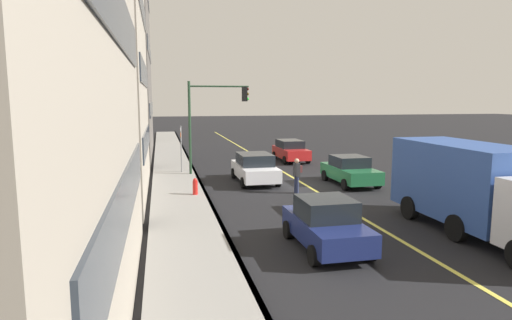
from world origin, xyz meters
The scene contains 13 objects.
ground centered at (0.00, 0.00, 0.00)m, with size 200.00×200.00×0.00m, color black.
sidewalk_slab centered at (0.00, 6.87, 0.07)m, with size 80.00×2.66×0.15m, color gray.
curb_edge centered at (0.00, 5.62, 0.07)m, with size 80.00×0.16×0.15m, color slate.
lane_stripe_center centered at (0.00, 0.00, 0.01)m, with size 80.00×0.16×0.01m, color #D8CC4C.
car_green centered at (-0.23, -2.44, 0.78)m, with size 4.22×2.05×1.56m.
car_red centered at (9.17, -1.92, 0.83)m, with size 4.39×1.97×1.60m.
car_white centered at (1.48, 2.55, 0.84)m, with size 4.60×2.11×1.64m.
car_navy centered at (-9.72, 2.73, 0.80)m, with size 3.81×1.92×1.61m.
truck_blue centered at (-9.54, -2.89, 1.66)m, with size 7.86×2.56×3.09m.
pedestrian_with_backpack centered at (-1.80, 1.12, 1.03)m, with size 0.43×0.38×1.75m.
traffic_light_mast centered at (4.26, 4.55, 3.91)m, with size 0.28×3.72×5.73m.
street_sign_post centered at (5.09, 6.44, 1.78)m, with size 0.60×0.08×3.03m.
fire_hydrant centered at (-1.65, 6.14, 0.47)m, with size 0.24×0.24×0.94m.
Camera 1 is at (-22.00, 7.70, 4.65)m, focal length 30.35 mm.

